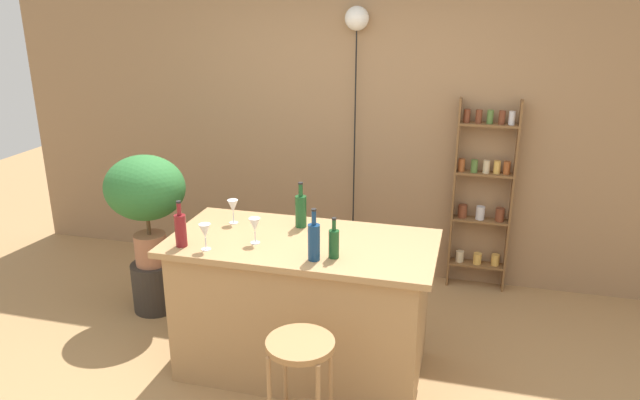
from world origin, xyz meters
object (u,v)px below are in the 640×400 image
at_px(bottle_sauce_amber, 314,241).
at_px(wine_glass_center, 233,207).
at_px(wine_glass_right, 255,225).
at_px(wine_glass_left, 205,231).
at_px(potted_plant, 145,193).
at_px(bottle_wine_red, 301,210).
at_px(bottle_soda_blue, 181,229).
at_px(plant_stool, 155,286).
at_px(bar_stool, 301,369).
at_px(bottle_spirits_clear, 334,243).
at_px(pendant_globe_light, 357,24).
at_px(spice_shelf, 482,195).

distance_m(bottle_sauce_amber, wine_glass_center, 0.81).
bearing_deg(wine_glass_right, wine_glass_left, -145.78).
height_order(potted_plant, wine_glass_left, potted_plant).
xyz_separation_m(potted_plant, bottle_wine_red, (1.29, -0.23, 0.06)).
bearing_deg(wine_glass_center, bottle_soda_blue, -109.22).
bearing_deg(wine_glass_left, wine_glass_right, 34.22).
distance_m(bottle_sauce_amber, wine_glass_right, 0.44).
height_order(plant_stool, wine_glass_left, wine_glass_left).
xyz_separation_m(bar_stool, plant_stool, (-1.57, 1.19, -0.31)).
distance_m(bar_stool, wine_glass_center, 1.29).
height_order(bottle_wine_red, wine_glass_left, bottle_wine_red).
xyz_separation_m(bar_stool, potted_plant, (-1.57, 1.19, 0.46)).
distance_m(bar_stool, bottle_spirits_clear, 0.74).
relative_size(bottle_spirits_clear, wine_glass_right, 1.51).
relative_size(bottle_soda_blue, wine_glass_center, 1.77).
bearing_deg(bottle_sauce_amber, plant_stool, 154.72).
relative_size(bottle_sauce_amber, bottle_wine_red, 1.02).
distance_m(bar_stool, bottle_soda_blue, 1.14).
bearing_deg(bar_stool, wine_glass_center, 129.04).
bearing_deg(pendant_globe_light, potted_plant, -141.57).
xyz_separation_m(potted_plant, pendant_globe_light, (1.37, 1.09, 1.18)).
bearing_deg(bottle_spirits_clear, wine_glass_left, -173.62).
bearing_deg(potted_plant, bar_stool, -37.28).
bearing_deg(wine_glass_left, pendant_globe_light, 73.88).
bearing_deg(bottle_sauce_amber, spice_shelf, 62.07).
bearing_deg(plant_stool, bottle_soda_blue, -47.16).
xyz_separation_m(plant_stool, bottle_sauce_amber, (1.51, -0.71, 0.84)).
bearing_deg(plant_stool, wine_glass_left, -41.30).
bearing_deg(bottle_wine_red, bottle_soda_blue, -140.83).
height_order(bottle_sauce_amber, bottle_spirits_clear, bottle_sauce_amber).
bearing_deg(wine_glass_center, bottle_wine_red, 6.74).
xyz_separation_m(spice_shelf, potted_plant, (-2.45, -1.06, 0.15)).
bearing_deg(bottle_spirits_clear, plant_stool, 157.97).
distance_m(spice_shelf, bottle_wine_red, 1.75).
bearing_deg(bottle_soda_blue, wine_glass_center, 70.78).
xyz_separation_m(spice_shelf, plant_stool, (-2.45, -1.06, -0.63)).
distance_m(spice_shelf, bottle_soda_blue, 2.53).
height_order(potted_plant, bottle_sauce_amber, potted_plant).
xyz_separation_m(spice_shelf, bottle_wine_red, (-1.17, -1.29, 0.21)).
distance_m(bottle_sauce_amber, bottle_soda_blue, 0.84).
distance_m(wine_glass_center, wine_glass_right, 0.39).
xyz_separation_m(bottle_sauce_amber, wine_glass_right, (-0.42, 0.15, -0.00)).
height_order(bottle_spirits_clear, pendant_globe_light, pendant_globe_light).
bearing_deg(potted_plant, wine_glass_center, -18.80).
bearing_deg(plant_stool, bottle_spirits_clear, -22.03).
bearing_deg(wine_glass_right, bottle_soda_blue, -159.22).
height_order(potted_plant, wine_glass_right, potted_plant).
xyz_separation_m(potted_plant, bottle_spirits_clear, (1.61, -0.65, 0.04)).
relative_size(bar_stool, spice_shelf, 0.42).
relative_size(bar_stool, pendant_globe_light, 0.29).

